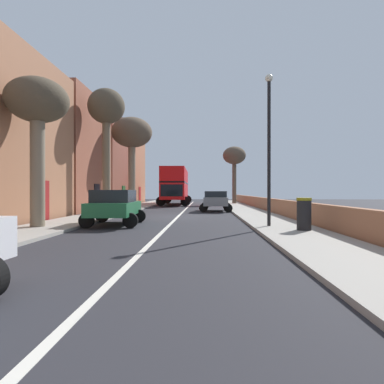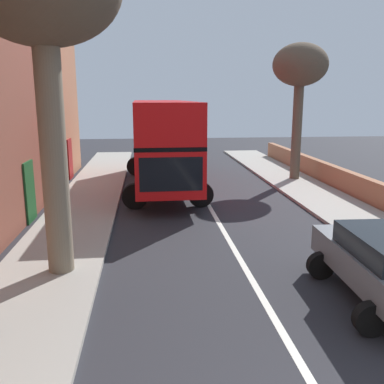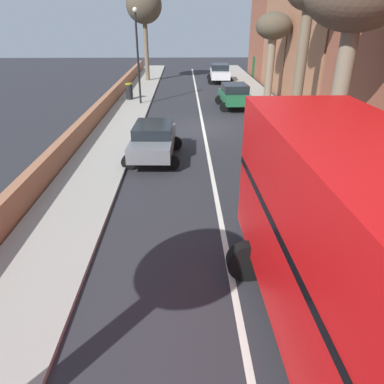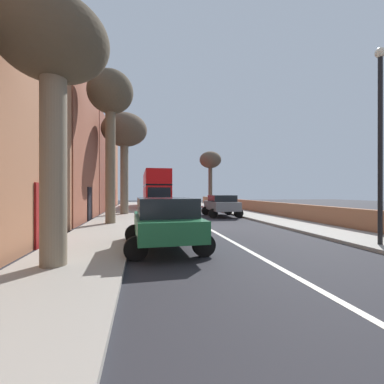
{
  "view_description": "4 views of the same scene",
  "coord_description": "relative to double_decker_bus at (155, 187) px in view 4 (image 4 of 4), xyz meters",
  "views": [
    {
      "loc": [
        1.6,
        -19.69,
        1.57
      ],
      "look_at": [
        0.39,
        12.05,
        1.47
      ],
      "focal_mm": 29.85,
      "sensor_mm": 36.0,
      "label": 1
    },
    {
      "loc": [
        -2.4,
        -2.78,
        4.24
      ],
      "look_at": [
        -0.86,
        11.73,
        0.97
      ],
      "focal_mm": 39.69,
      "sensor_mm": 36.0,
      "label": 2
    },
    {
      "loc": [
        1.14,
        20.19,
        5.72
      ],
      "look_at": [
        0.95,
        12.28,
        1.84
      ],
      "focal_mm": 33.17,
      "sensor_mm": 36.0,
      "label": 3
    },
    {
      "loc": [
        -3.2,
        -13.4,
        1.81
      ],
      "look_at": [
        2.38,
        15.81,
        1.77
      ],
      "focal_mm": 24.44,
      "sensor_mm": 36.0,
      "label": 4
    }
  ],
  "objects": [
    {
      "name": "ground_plane",
      "position": [
        1.7,
        -16.96,
        -2.35
      ],
      "size": [
        84.0,
        84.0,
        0.0
      ],
      "primitive_type": "plane",
      "color": "#28282D"
    },
    {
      "name": "road_centre_line",
      "position": [
        1.7,
        -16.96,
        -2.35
      ],
      "size": [
        0.16,
        54.0,
        0.01
      ],
      "primitive_type": "cube",
      "color": "silver",
      "rests_on": "ground"
    },
    {
      "name": "sidewalk_left",
      "position": [
        -3.2,
        -16.96,
        -2.29
      ],
      "size": [
        2.6,
        60.0,
        0.12
      ],
      "primitive_type": "cube",
      "color": "#9E998E",
      "rests_on": "ground"
    },
    {
      "name": "sidewalk_right",
      "position": [
        6.6,
        -16.96,
        -2.29
      ],
      "size": [
        2.6,
        60.0,
        0.12
      ],
      "primitive_type": "cube",
      "color": "#9E998E",
      "rests_on": "ground"
    },
    {
      "name": "terraced_houses_left",
      "position": [
        -6.8,
        -16.87,
        2.16
      ],
      "size": [
        4.07,
        47.68,
        10.03
      ],
      "color": "brown",
      "rests_on": "ground"
    },
    {
      "name": "boundary_wall_right",
      "position": [
        8.15,
        -16.96,
        -1.84
      ],
      "size": [
        0.36,
        54.0,
        1.03
      ],
      "primitive_type": "cube",
      "color": "#9E6647",
      "rests_on": "ground"
    },
    {
      "name": "double_decker_bus",
      "position": [
        0.0,
        0.0,
        0.0
      ],
      "size": [
        3.7,
        10.81,
        4.06
      ],
      "color": "red",
      "rests_on": "ground"
    },
    {
      "name": "parked_car_green_left_1",
      "position": [
        -0.8,
        -22.18,
        -1.43
      ],
      "size": [
        2.61,
        4.0,
        1.62
      ],
      "color": "#1E6038",
      "rests_on": "ground"
    },
    {
      "name": "parked_car_grey_right_2",
      "position": [
        4.2,
        -11.99,
        -1.45
      ],
      "size": [
        2.55,
        4.08,
        1.56
      ],
      "color": "slate",
      "rests_on": "ground"
    },
    {
      "name": "street_tree_left_0",
      "position": [
        -3.51,
        -23.88,
        2.59
      ],
      "size": [
        2.49,
        2.49,
        6.07
      ],
      "color": "#7A6B56",
      "rests_on": "sidewalk_left"
    },
    {
      "name": "street_tree_right_1",
      "position": [
        6.87,
        1.23,
        3.21
      ],
      "size": [
        2.71,
        2.71,
        6.72
      ],
      "color": "brown",
      "rests_on": "sidewalk_right"
    },
    {
      "name": "street_tree_left_2",
      "position": [
        -3.18,
        -15.74,
        4.39
      ],
      "size": [
        2.42,
        2.42,
        8.23
      ],
      "color": "brown",
      "rests_on": "sidewalk_left"
    },
    {
      "name": "street_tree_left_4",
      "position": [
        -2.84,
        -9.77,
        3.97
      ],
      "size": [
        3.44,
        3.44,
        7.71
      ],
      "color": "#7A6B56",
      "rests_on": "sidewalk_left"
    },
    {
      "name": "lamppost_right",
      "position": [
        6.0,
        -23.28,
        1.45
      ],
      "size": [
        0.32,
        0.32,
        6.31
      ],
      "color": "black",
      "rests_on": "sidewalk_right"
    }
  ]
}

